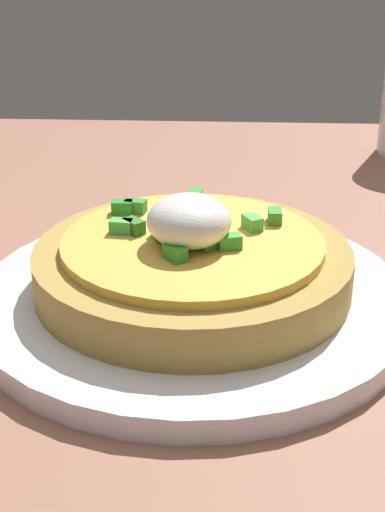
% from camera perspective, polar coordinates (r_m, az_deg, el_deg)
% --- Properties ---
extents(dining_table, '(1.21, 0.75, 0.02)m').
position_cam_1_polar(dining_table, '(0.49, 4.31, -1.97)').
color(dining_table, '#93614D').
rests_on(dining_table, ground).
extents(plate, '(0.25, 0.25, 0.01)m').
position_cam_1_polar(plate, '(0.43, 0.00, -3.22)').
color(plate, white).
rests_on(plate, dining_table).
extents(pizza, '(0.18, 0.18, 0.06)m').
position_cam_1_polar(pizza, '(0.42, -0.02, -0.44)').
color(pizza, '#AD8E44').
rests_on(pizza, plate).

